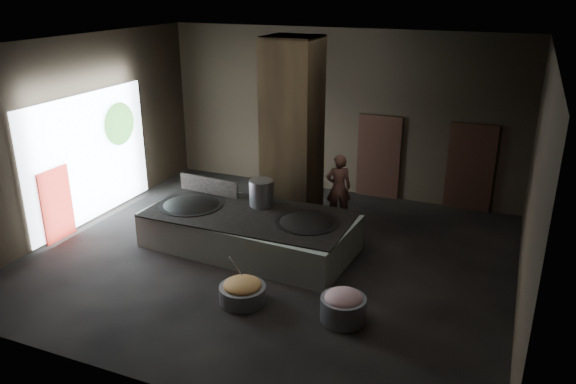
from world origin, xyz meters
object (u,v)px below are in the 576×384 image
at_px(hearth_platform, 249,231).
at_px(wok_left, 192,208).
at_px(stock_pot, 261,193).
at_px(cook, 339,188).
at_px(meat_basin, 343,309).
at_px(wok_right, 307,226).
at_px(veg_basin, 243,294).

relative_size(hearth_platform, wok_left, 3.17).
distance_m(stock_pot, cook, 2.16).
bearing_deg(meat_basin, stock_pot, 137.76).
height_order(hearth_platform, meat_basin, hearth_platform).
bearing_deg(meat_basin, wok_right, 126.07).
bearing_deg(stock_pot, wok_left, -158.20).
bearing_deg(stock_pot, veg_basin, -72.24).
bearing_deg(hearth_platform, wok_left, -174.24).
bearing_deg(cook, meat_basin, 84.07).
distance_m(hearth_platform, stock_pot, 0.92).
xyz_separation_m(hearth_platform, cook, (1.34, 2.27, 0.45)).
relative_size(wok_right, stock_pot, 2.25).
distance_m(veg_basin, meat_basin, 1.92).
xyz_separation_m(cook, veg_basin, (-0.44, -4.36, -0.69)).
bearing_deg(cook, veg_basin, 59.08).
bearing_deg(wok_left, cook, 39.75).
xyz_separation_m(stock_pot, cook, (1.29, 1.72, -0.28)).
xyz_separation_m(stock_pot, veg_basin, (0.85, -2.65, -0.97)).
bearing_deg(hearth_platform, stock_pot, 88.59).
distance_m(wok_left, wok_right, 2.80).
bearing_deg(wok_right, stock_pot, 158.96).
bearing_deg(wok_left, veg_basin, -41.08).
bearing_deg(wok_left, hearth_platform, 1.97).
distance_m(hearth_platform, meat_basin, 3.43).
bearing_deg(hearth_platform, wok_right, 5.90).
xyz_separation_m(hearth_platform, wok_right, (1.35, 0.05, 0.35)).
bearing_deg(wok_left, wok_right, 2.05).
bearing_deg(cook, wok_right, 65.17).
bearing_deg(veg_basin, stock_pot, 107.76).
height_order(wok_left, wok_right, wok_left).
bearing_deg(hearth_platform, meat_basin, -31.07).
bearing_deg(stock_pot, cook, 53.16).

